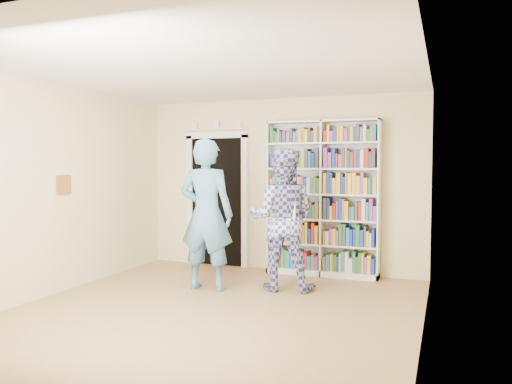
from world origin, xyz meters
TOP-DOWN VIEW (x-y plane):
  - floor at (0.00, 0.00)m, footprint 5.00×5.00m
  - ceiling at (0.00, 0.00)m, footprint 5.00×5.00m
  - wall_back at (0.00, 2.50)m, footprint 4.50×0.00m
  - wall_left at (-2.25, 0.00)m, footprint 0.00×5.00m
  - wall_right at (2.25, 0.00)m, footprint 0.00×5.00m
  - bookshelf at (0.71, 2.34)m, footprint 1.69×0.32m
  - doorway at (-1.10, 2.48)m, footprint 1.10×0.08m
  - wall_art at (-2.23, 0.20)m, footprint 0.03×0.25m
  - man_blue at (-0.52, 0.93)m, footprint 0.77×0.53m
  - man_plaid at (0.41, 1.30)m, footprint 1.02×0.85m
  - paper_sheet at (0.54, 1.10)m, footprint 0.21×0.07m

SIDE VIEW (x-z plane):
  - floor at x=0.00m, z-range 0.00..0.00m
  - man_plaid at x=0.41m, z-range 0.00..1.89m
  - man_blue at x=-0.52m, z-range 0.00..2.01m
  - paper_sheet at x=0.54m, z-range 0.90..1.21m
  - bookshelf at x=0.71m, z-range 0.01..2.33m
  - doorway at x=-1.10m, z-range -0.04..2.39m
  - wall_back at x=0.00m, z-range -0.90..3.60m
  - wall_left at x=-2.25m, z-range -1.15..3.85m
  - wall_right at x=2.25m, z-range -1.15..3.85m
  - wall_art at x=-2.23m, z-range 1.27..1.52m
  - ceiling at x=0.00m, z-range 2.70..2.70m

